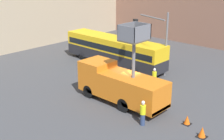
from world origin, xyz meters
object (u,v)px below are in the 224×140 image
(traffic_light_pole, at_px, (156,35))
(traffic_cone_mid_road, at_px, (187,120))
(traffic_cone_near_truck, at_px, (202,132))
(utility_truck, at_px, (120,83))
(city_bus, at_px, (114,49))
(road_worker_directing, at_px, (154,78))
(road_worker_near_truck, at_px, (143,113))

(traffic_light_pole, xyz_separation_m, traffic_cone_mid_road, (-5.79, -6.92, -3.81))
(traffic_cone_near_truck, height_order, traffic_cone_mid_road, traffic_cone_near_truck)
(utility_truck, bearing_deg, traffic_cone_near_truck, -92.57)
(city_bus, height_order, traffic_cone_near_truck, city_bus)
(road_worker_directing, xyz_separation_m, traffic_cone_mid_road, (-3.81, -5.48, -0.58))
(road_worker_directing, distance_m, traffic_cone_near_truck, 8.42)
(utility_truck, distance_m, road_worker_near_truck, 3.92)
(city_bus, distance_m, traffic_cone_mid_road, 13.87)
(road_worker_near_truck, xyz_separation_m, road_worker_directing, (5.95, 3.37, -0.00))
(utility_truck, distance_m, traffic_cone_mid_road, 5.76)
(city_bus, distance_m, road_worker_near_truck, 13.20)
(city_bus, bearing_deg, road_worker_near_truck, 134.84)
(utility_truck, height_order, road_worker_near_truck, utility_truck)
(road_worker_near_truck, distance_m, traffic_cone_mid_road, 3.06)
(city_bus, height_order, road_worker_near_truck, city_bus)
(traffic_cone_near_truck, xyz_separation_m, traffic_cone_mid_road, (0.83, 1.53, -0.03))
(utility_truck, bearing_deg, traffic_cone_mid_road, -84.85)
(traffic_cone_near_truck, bearing_deg, city_bus, 63.41)
(utility_truck, distance_m, city_bus, 9.47)
(traffic_light_pole, distance_m, traffic_cone_near_truck, 11.38)
(utility_truck, bearing_deg, road_worker_near_truck, -115.14)
(traffic_light_pole, distance_m, road_worker_near_truck, 9.83)
(utility_truck, xyz_separation_m, traffic_cone_near_truck, (-0.32, -7.13, -1.25))
(traffic_light_pole, relative_size, traffic_cone_near_truck, 8.71)
(traffic_cone_mid_road, bearing_deg, traffic_cone_near_truck, -118.29)
(utility_truck, relative_size, city_bus, 0.61)
(utility_truck, bearing_deg, traffic_light_pole, 11.88)
(city_bus, relative_size, road_worker_directing, 6.85)
(road_worker_near_truck, distance_m, road_worker_directing, 6.84)
(traffic_cone_near_truck, bearing_deg, traffic_light_pole, 51.95)
(road_worker_near_truck, bearing_deg, traffic_cone_near_truck, -116.72)
(road_worker_near_truck, bearing_deg, city_bus, 4.47)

